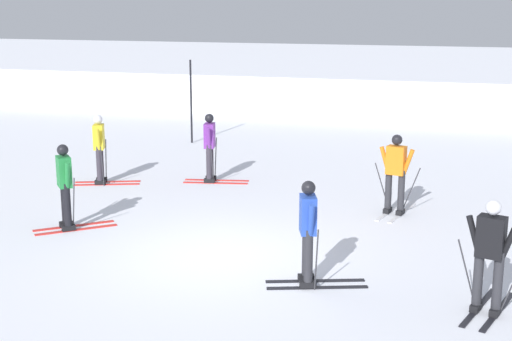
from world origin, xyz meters
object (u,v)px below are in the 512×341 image
Objects in this scene: skier_purple at (210,146)px; skier_blue at (308,230)px; skier_orange at (396,172)px; skier_yellow at (100,147)px; skier_green at (65,184)px; trail_marker_pole at (191,102)px; skier_black at (490,254)px.

skier_purple and skier_blue have the same top height.
skier_blue is at bearing -57.89° from skier_purple.
skier_purple and skier_orange have the same top height.
skier_yellow is 3.63m from skier_green.
skier_purple is at bearing 19.59° from skier_yellow.
skier_orange is 7.21m from skier_yellow.
skier_green is 9.00m from trail_marker_pole.
skier_orange is at bearing 110.55° from skier_black.
skier_yellow is 1.00× the size of skier_green.
skier_green is at bearing 163.49° from skier_blue.
skier_blue is (-2.70, 0.35, 0.00)m from skier_black.
skier_purple is 4.91m from skier_orange.
skier_orange is at bearing -5.28° from skier_yellow.
skier_orange and skier_blue have the same top height.
skier_blue is at bearing -60.50° from trail_marker_pole.
skier_purple and skier_yellow have the same top height.
trail_marker_pole is at bearing 94.98° from skier_green.
skier_orange is 1.00× the size of skier_blue.
trail_marker_pole is at bearing 138.20° from skier_orange.
skier_purple and skier_green have the same top height.
skier_black is 2.73m from skier_blue.
skier_black is 13.86m from trail_marker_pole.
trail_marker_pole reaches higher than skier_yellow.
skier_purple is 1.00× the size of skier_black.
trail_marker_pole reaches higher than skier_black.
trail_marker_pole is (0.30, 5.49, 0.38)m from skier_yellow.
skier_purple is at bearing -64.06° from trail_marker_pole.
skier_orange is at bearing -41.80° from trail_marker_pole.
skier_yellow is 0.66× the size of trail_marker_pole.
skier_orange and skier_yellow have the same top height.
skier_orange is at bearing 24.67° from skier_green.
trail_marker_pole is (-8.63, 10.83, 0.38)m from skier_black.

